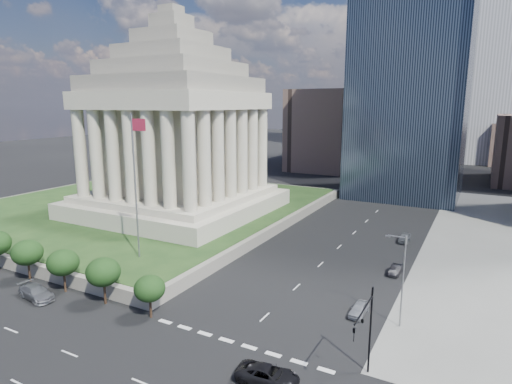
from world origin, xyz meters
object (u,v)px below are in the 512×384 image
Objects in this scene: parked_sedan_mid at (396,270)px; war_memorial at (175,113)px; suv_grey at (36,292)px; traffic_signal_ne at (366,327)px; parked_sedan_near at (359,309)px; parked_sedan_far at (405,238)px; flagpole at (136,179)px; pickup_truck at (268,375)px; street_lamp_north at (402,276)px.

war_memorial is at bearing 172.33° from parked_sedan_mid.
war_memorial is 43.02m from suv_grey.
parked_sedan_near is (-3.50, 11.82, -4.58)m from traffic_signal_ne.
war_memorial is at bearing -170.14° from parked_sedan_far.
parked_sedan_near is (30.83, 1.52, -12.44)m from flagpole.
pickup_truck reaches higher than parked_sedan_mid.
flagpole is 18.46m from suv_grey.
traffic_signal_ne reaches higher than parked_sedan_near.
suv_grey is (-4.56, -13.00, -12.30)m from flagpole.
suv_grey is 46.51m from parked_sedan_mid.
traffic_signal_ne reaches higher than parked_sedan_mid.
traffic_signal_ne is 11.34m from street_lamp_north.
traffic_signal_ne is 1.42× the size of suv_grey.
traffic_signal_ne is 1.85× the size of parked_sedan_far.
flagpole reaches higher than parked_sedan_mid.
parked_sedan_near is at bearing -58.72° from suv_grey.
street_lamp_north is (35.16, 1.00, -7.45)m from flagpole.
parked_sedan_near is at bearing -89.17° from parked_sedan_far.
traffic_signal_ne is 1.47× the size of pickup_truck.
suv_grey is 56.33m from parked_sedan_far.
parked_sedan_mid is (1.41, 13.93, -0.04)m from parked_sedan_near.
parked_sedan_far is (-3.50, 41.14, -4.51)m from traffic_signal_ne.
suv_grey is 1.31× the size of parked_sedan_far.
flagpole is 36.69m from traffic_signal_ne.
flagpole is 5.25× the size of parked_sedan_mid.
parked_sedan_mid is at bearing -83.95° from parked_sedan_far.
pickup_truck reaches higher than parked_sedan_near.
street_lamp_north is at bearing -5.48° from parked_sedan_near.
parked_sedan_near is (35.39, 14.52, -0.15)m from suv_grey.
suv_grey is (-38.89, -2.70, -4.43)m from traffic_signal_ne.
parked_sedan_near is at bearing -27.60° from war_memorial.
flagpole is at bearing -151.16° from parked_sedan_mid.
war_memorial is 7.19× the size of pickup_truck.
war_memorial is 3.90× the size of street_lamp_north.
suv_grey is 38.25m from parked_sedan_near.
parked_sedan_far is (43.00, 6.83, -20.66)m from war_memorial.
pickup_truck is at bearing -82.83° from suv_grey.
parked_sedan_near reaches higher than parked_sedan_mid.
street_lamp_north is at bearing -25.92° from war_memorial.
war_memorial is 60.00m from traffic_signal_ne.
street_lamp_north is at bearing -35.39° from pickup_truck.
pickup_truck is 0.96× the size of suv_grey.
war_memorial is 48.19m from parked_sedan_far.
street_lamp_north reaches higher than suv_grey.
traffic_signal_ne is 2.03× the size of parked_sedan_near.
parked_sedan_near is (43.00, -22.48, -20.73)m from war_memorial.
parked_sedan_near is at bearing 106.49° from traffic_signal_ne.
traffic_signal_ne is 13.15m from parked_sedan_near.
pickup_truck is 1.42× the size of parked_sedan_mid.
traffic_signal_ne is 0.80× the size of street_lamp_north.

